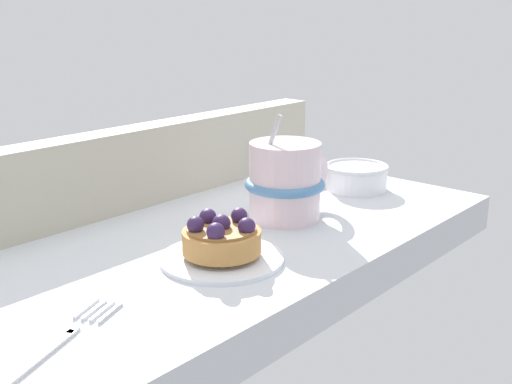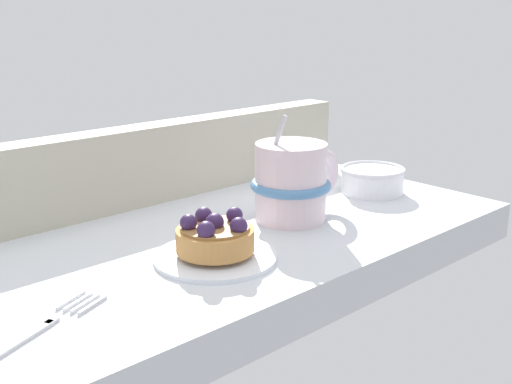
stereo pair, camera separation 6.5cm
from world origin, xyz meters
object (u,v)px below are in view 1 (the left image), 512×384
at_px(dessert_plate, 222,257).
at_px(raspberry_tart, 222,237).
at_px(dessert_fork, 49,348).
at_px(coffee_mug, 287,181).
at_px(sugar_bowl, 357,176).

height_order(dessert_plate, raspberry_tart, raspberry_tart).
bearing_deg(dessert_fork, dessert_plate, 7.11).
relative_size(dessert_plate, raspberry_tart, 1.58).
bearing_deg(raspberry_tart, coffee_mug, 14.00).
xyz_separation_m(dessert_fork, sugar_bowl, (0.49, 0.06, 0.01)).
bearing_deg(dessert_fork, sugar_bowl, 7.39).
relative_size(raspberry_tart, dessert_fork, 0.47).
bearing_deg(sugar_bowl, coffee_mug, -178.51).
xyz_separation_m(coffee_mug, sugar_bowl, (0.15, 0.00, -0.03)).
distance_m(dessert_plate, sugar_bowl, 0.30).
distance_m(dessert_fork, sugar_bowl, 0.50).
height_order(raspberry_tart, dessert_fork, raspberry_tart).
height_order(raspberry_tart, coffee_mug, coffee_mug).
bearing_deg(coffee_mug, sugar_bowl, 1.49).
height_order(coffee_mug, dessert_fork, coffee_mug).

